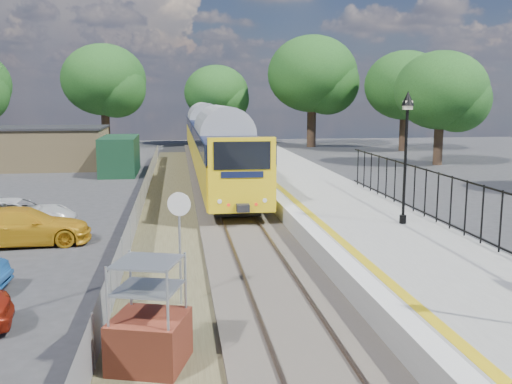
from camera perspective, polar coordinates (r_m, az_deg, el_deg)
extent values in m
plane|color=#2D2D30|center=(13.98, 3.12, -12.73)|extent=(120.00, 120.00, 0.00)
cube|color=#473F38|center=(23.42, -1.55, -3.35)|extent=(3.40, 80.00, 0.20)
cube|color=#4C472D|center=(21.36, -8.73, -4.90)|extent=(2.60, 70.00, 0.06)
cube|color=brown|center=(23.33, -3.31, -3.11)|extent=(0.07, 80.00, 0.14)
cube|color=brown|center=(23.48, 0.20, -3.01)|extent=(0.07, 80.00, 0.14)
cube|color=gray|center=(22.29, 9.84, -3.22)|extent=(5.00, 70.00, 0.90)
cube|color=silver|center=(21.63, 4.18, -2.26)|extent=(0.50, 70.00, 0.01)
cube|color=yellow|center=(21.74, 5.47, -2.22)|extent=(0.30, 70.00, 0.01)
cylinder|color=black|center=(20.71, 14.47, -2.65)|extent=(0.24, 0.24, 0.30)
cylinder|color=black|center=(20.41, 14.68, 2.44)|extent=(0.10, 0.10, 3.70)
cube|color=black|center=(20.28, 14.91, 7.91)|extent=(0.08, 0.08, 0.30)
cube|color=beige|center=(20.28, 14.93, 8.39)|extent=(0.26, 0.26, 0.30)
cone|color=black|center=(20.27, 14.96, 9.04)|extent=(0.44, 0.44, 0.50)
cube|color=black|center=(17.90, 22.63, 0.27)|extent=(0.05, 26.00, 0.05)
cube|color=tan|center=(45.86, -19.87, 4.13)|extent=(8.00, 6.00, 3.00)
cube|color=black|center=(45.76, -19.98, 6.06)|extent=(8.20, 6.20, 0.15)
cube|color=#13361F|center=(41.09, -13.46, 3.60)|extent=(2.40, 6.00, 2.60)
cylinder|color=#332319|center=(63.24, -14.78, 6.06)|extent=(0.88, 0.88, 3.85)
ellipsoid|color=#1B4517|center=(63.18, -14.98, 10.79)|extent=(8.80, 8.80, 7.48)
cylinder|color=#332319|center=(64.97, -3.93, 6.11)|extent=(0.72, 0.72, 3.15)
ellipsoid|color=#1B4517|center=(64.87, -3.98, 9.89)|extent=(7.20, 7.20, 6.12)
cylinder|color=#332319|center=(62.50, 5.57, 6.45)|extent=(0.96, 0.96, 4.20)
ellipsoid|color=#1B4517|center=(62.47, 5.65, 11.67)|extent=(9.60, 9.60, 8.16)
cylinder|color=#332319|center=(59.26, 14.51, 5.69)|extent=(0.80, 0.80, 3.50)
ellipsoid|color=#1B4517|center=(59.17, 14.70, 10.29)|extent=(8.00, 8.00, 6.80)
cylinder|color=#332319|center=(47.52, 17.75, 4.49)|extent=(0.72, 0.72, 3.15)
ellipsoid|color=#1B4517|center=(47.38, 18.01, 9.65)|extent=(7.20, 7.20, 6.12)
cube|color=yellow|center=(32.53, -3.43, 3.07)|extent=(2.80, 20.00, 1.90)
cube|color=black|center=(32.42, -3.45, 5.35)|extent=(2.82, 20.00, 0.90)
cube|color=black|center=(32.42, -3.45, 5.35)|extent=(2.82, 18.00, 0.70)
cube|color=black|center=(32.68, -3.41, 1.01)|extent=(2.00, 18.00, 0.45)
cube|color=yellow|center=(53.02, -5.20, 5.49)|extent=(2.80, 20.00, 1.90)
cube|color=black|center=(52.95, -5.22, 6.89)|extent=(2.82, 20.00, 0.90)
cube|color=black|center=(52.95, -5.22, 6.89)|extent=(2.82, 18.00, 0.70)
cube|color=black|center=(53.11, -5.18, 4.22)|extent=(2.00, 18.00, 0.45)
cube|color=black|center=(22.28, -1.39, 3.66)|extent=(2.24, 0.04, 1.10)
cube|color=brown|center=(11.74, -10.59, -14.56)|extent=(1.71, 1.71, 1.06)
cylinder|color=#999EA3|center=(14.59, -7.60, -6.32)|extent=(0.06, 0.06, 2.66)
cylinder|color=silver|center=(14.24, -7.71, -1.21)|extent=(0.58, 0.21, 0.60)
imported|color=gold|center=(22.25, -22.22, -3.20)|extent=(4.86, 2.35, 1.36)
imported|color=silver|center=(24.80, -22.84, -2.10)|extent=(4.68, 2.28, 1.28)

